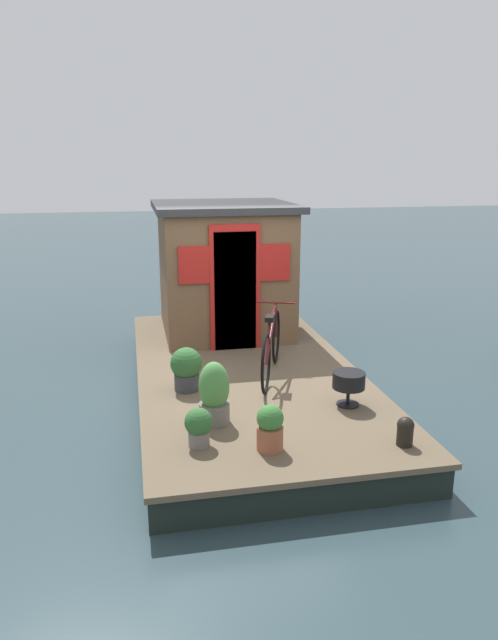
# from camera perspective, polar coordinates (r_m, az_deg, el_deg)

# --- Properties ---
(ground_plane) EXTENTS (60.00, 60.00, 0.00)m
(ground_plane) POSITION_cam_1_polar(r_m,az_deg,el_deg) (7.91, -0.29, -7.25)
(ground_plane) COLOR #2D4247
(houseboat_deck) EXTENTS (5.81, 2.84, 0.39)m
(houseboat_deck) POSITION_cam_1_polar(r_m,az_deg,el_deg) (7.84, -0.29, -5.93)
(houseboat_deck) COLOR brown
(houseboat_deck) RESTS_ON ground_plane
(houseboat_cabin) EXTENTS (2.19, 2.11, 2.02)m
(houseboat_cabin) POSITION_cam_1_polar(r_m,az_deg,el_deg) (9.21, -2.47, 5.12)
(houseboat_cabin) COLOR brown
(houseboat_cabin) RESTS_ON houseboat_deck
(bicycle) EXTENTS (1.72, 0.73, 0.86)m
(bicycle) POSITION_cam_1_polar(r_m,az_deg,el_deg) (7.33, 2.19, -2.57)
(bicycle) COLOR black
(bicycle) RESTS_ON houseboat_deck
(potted_plant_basil) EXTENTS (0.32, 0.32, 0.66)m
(potted_plant_basil) POSITION_cam_1_polar(r_m,az_deg,el_deg) (6.08, -3.42, -7.23)
(potted_plant_basil) COLOR slate
(potted_plant_basil) RESTS_ON houseboat_deck
(potted_plant_thyme) EXTENTS (0.26, 0.26, 0.45)m
(potted_plant_thyme) POSITION_cam_1_polar(r_m,az_deg,el_deg) (5.57, 2.06, -10.45)
(potted_plant_thyme) COLOR #935138
(potted_plant_thyme) RESTS_ON houseboat_deck
(potted_plant_ivy) EXTENTS (0.38, 0.38, 0.52)m
(potted_plant_ivy) POSITION_cam_1_polar(r_m,az_deg,el_deg) (6.97, -6.13, -4.66)
(potted_plant_ivy) COLOR #38383D
(potted_plant_ivy) RESTS_ON houseboat_deck
(potted_plant_fern) EXTENTS (0.27, 0.27, 0.38)m
(potted_plant_fern) POSITION_cam_1_polar(r_m,az_deg,el_deg) (5.67, -4.93, -10.25)
(potted_plant_fern) COLOR slate
(potted_plant_fern) RESTS_ON houseboat_deck
(charcoal_grill) EXTENTS (0.36, 0.36, 0.39)m
(charcoal_grill) POSITION_cam_1_polar(r_m,az_deg,el_deg) (6.59, 9.70, -5.94)
(charcoal_grill) COLOR black
(charcoal_grill) RESTS_ON houseboat_deck
(mooring_bollard) EXTENTS (0.16, 0.16, 0.29)m
(mooring_bollard) POSITION_cam_1_polar(r_m,az_deg,el_deg) (5.87, 15.00, -10.37)
(mooring_bollard) COLOR black
(mooring_bollard) RESTS_ON houseboat_deck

